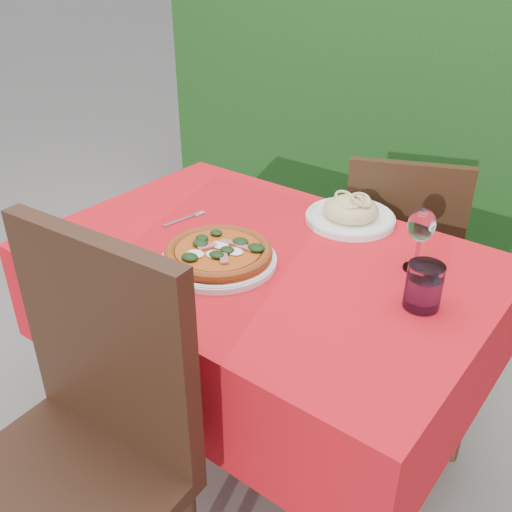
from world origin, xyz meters
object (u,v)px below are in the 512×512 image
Objects in this scene: pasta_plate at (351,213)px; wine_glass at (421,228)px; fork at (180,220)px; pizza_plate at (219,255)px; chair_far at (399,251)px; chair_near at (77,443)px; water_glass at (423,288)px.

wine_glass reaches higher than pasta_plate.
wine_glass is at bearing 24.88° from fork.
wine_glass is (0.28, -0.14, 0.10)m from pasta_plate.
pizza_plate is at bearing -145.07° from wine_glass.
chair_far is 0.84m from fork.
fork is at bearing 112.78° from chair_near.
fork is (-0.35, 0.67, 0.16)m from chair_near.
chair_far is at bearing 83.39° from pasta_plate.
pizza_plate reaches higher than fork.
water_glass is at bearing 15.81° from pizza_plate.
chair_near is 3.75× the size of pasta_plate.
wine_glass is at bearing 93.29° from chair_far.
wine_glass is 0.73m from fork.
chair_near is 1.17× the size of chair_far.
water_glass reaches higher than pasta_plate.
pasta_plate is (0.15, 0.45, 0.00)m from pizza_plate.
pizza_plate is 1.78× the size of wine_glass.
pizza_plate is at bearing -164.19° from water_glass.
chair_far is at bearing 117.21° from water_glass.
chair_near reaches higher than wine_glass.
wine_glass is (0.35, 0.85, 0.28)m from chair_near.
pizza_plate is at bearing 93.75° from chair_near.
chair_near is 6.31× the size of fork.
chair_near is at bearing -112.42° from wine_glass.
chair_far is at bearing 76.35° from pizza_plate.
wine_glass reaches higher than fork.
water_glass is 0.78m from fork.
chair_near reaches higher than fork.
chair_far is 0.43m from pasta_plate.
pasta_plate is at bearing 81.50° from chair_near.
pasta_plate is (0.07, 1.00, 0.18)m from chair_near.
pasta_plate is at bearing 140.67° from water_glass.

